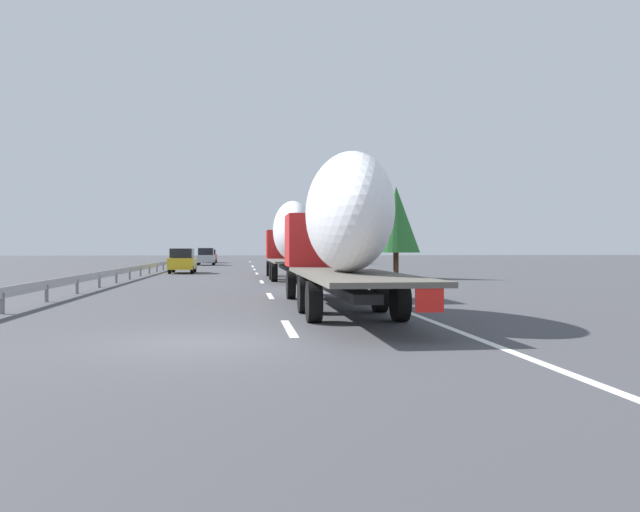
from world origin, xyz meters
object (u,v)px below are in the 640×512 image
at_px(car_silver_hatch, 206,257).
at_px(road_sign, 302,243).
at_px(truck_trailing, 341,226).
at_px(car_yellow_coupe, 182,261).
at_px(car_red_compact, 210,256).
at_px(truck_lead, 291,236).

bearing_deg(car_silver_hatch, road_sign, -132.93).
distance_m(truck_trailing, car_yellow_coupe, 31.44).
height_order(truck_trailing, road_sign, truck_trailing).
bearing_deg(road_sign, car_red_compact, 25.30).
xyz_separation_m(truck_lead, car_silver_hatch, (35.14, 6.94, -1.63)).
bearing_deg(car_red_compact, truck_trailing, -173.89).
xyz_separation_m(car_red_compact, car_silver_hatch, (-12.36, -0.22, 0.06)).
height_order(truck_trailing, car_silver_hatch, truck_trailing).
relative_size(truck_lead, car_red_compact, 3.11).
bearing_deg(car_silver_hatch, truck_trailing, -172.74).
height_order(car_red_compact, car_yellow_coupe, car_yellow_coupe).
bearing_deg(road_sign, truck_trailing, 176.08).
height_order(truck_trailing, car_red_compact, truck_trailing).
bearing_deg(road_sign, truck_lead, 173.15).
distance_m(truck_lead, road_sign, 25.99).
xyz_separation_m(car_yellow_coupe, road_sign, (14.66, -10.48, 1.45)).
bearing_deg(car_yellow_coupe, truck_lead, -146.45).
distance_m(car_yellow_coupe, road_sign, 18.08).
bearing_deg(truck_lead, car_yellow_coupe, 33.55).
xyz_separation_m(car_silver_hatch, road_sign, (-9.34, -10.04, 1.43)).
relative_size(truck_lead, truck_trailing, 0.99).
relative_size(truck_lead, car_silver_hatch, 3.20).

